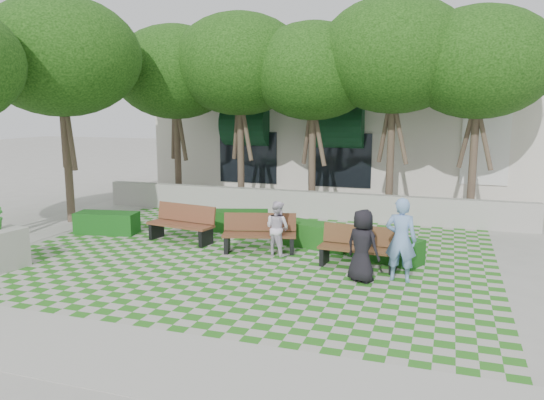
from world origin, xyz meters
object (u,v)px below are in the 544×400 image
(person_dark, at_px, (362,246))
(bench_mid, at_px, (260,234))
(hedge_east, at_px, (386,248))
(hedge_midleft, at_px, (239,221))
(planter_back, at_px, (0,247))
(bench_west, at_px, (182,224))
(person_blue, at_px, (401,240))
(hedge_west, at_px, (107,223))
(bench_east, at_px, (359,248))
(person_white, at_px, (277,228))
(hedge_midright, at_px, (318,236))

(person_dark, bearing_deg, bench_mid, -3.04)
(hedge_east, xyz_separation_m, person_dark, (-0.31, -1.76, 0.49))
(hedge_midleft, bearing_deg, bench_mid, -55.59)
(planter_back, distance_m, person_dark, 8.40)
(bench_west, distance_m, person_blue, 6.36)
(bench_west, height_order, person_blue, person_blue)
(planter_back, bearing_deg, hedge_west, 86.14)
(bench_west, relative_size, planter_back, 1.32)
(bench_east, distance_m, hedge_east, 0.93)
(bench_east, bearing_deg, bench_mid, 173.38)
(person_dark, bearing_deg, planter_back, 36.74)
(hedge_midleft, bearing_deg, person_white, -48.40)
(hedge_west, distance_m, person_blue, 8.93)
(planter_back, bearing_deg, bench_east, 18.98)
(bench_east, distance_m, bench_mid, 2.74)
(person_blue, xyz_separation_m, person_dark, (-0.78, -0.30, -0.13))
(person_white, bearing_deg, hedge_midleft, -26.16)
(bench_west, distance_m, person_dark, 5.69)
(hedge_west, xyz_separation_m, person_dark, (7.96, -2.03, 0.48))
(hedge_east, bearing_deg, person_white, -172.99)
(hedge_east, distance_m, person_blue, 1.65)
(bench_east, height_order, hedge_midright, bench_east)
(person_dark, bearing_deg, person_blue, -134.13)
(planter_back, bearing_deg, bench_mid, 31.69)
(planter_back, relative_size, person_white, 1.11)
(bench_mid, height_order, hedge_west, bench_mid)
(bench_west, height_order, hedge_midright, bench_west)
(bench_mid, relative_size, hedge_west, 1.10)
(hedge_midright, distance_m, planter_back, 7.86)
(hedge_east, height_order, hedge_west, hedge_west)
(hedge_midleft, distance_m, person_dark, 5.69)
(person_blue, bearing_deg, planter_back, 17.77)
(bench_mid, height_order, person_white, person_white)
(hedge_east, xyz_separation_m, person_blue, (0.47, -1.46, 0.61))
(hedge_midleft, relative_size, person_white, 1.26)
(bench_west, bearing_deg, bench_east, 0.75)
(bench_mid, xyz_separation_m, planter_back, (-5.30, -3.27, 0.04))
(bench_west, height_order, person_dark, person_dark)
(bench_east, xyz_separation_m, hedge_west, (-7.73, 1.01, -0.15))
(bench_mid, xyz_separation_m, hedge_west, (-5.05, 0.49, -0.16))
(bench_east, relative_size, hedge_east, 1.07)
(bench_mid, distance_m, hedge_midright, 1.64)
(bench_mid, distance_m, planter_back, 6.23)
(person_blue, bearing_deg, person_dark, 26.08)
(bench_mid, bearing_deg, person_white, -28.07)
(hedge_east, bearing_deg, hedge_west, 178.14)
(person_blue, bearing_deg, hedge_midright, -37.61)
(planter_back, distance_m, person_blue, 9.23)
(hedge_east, xyz_separation_m, hedge_west, (-8.27, 0.27, 0.01))
(hedge_midleft, bearing_deg, person_blue, -33.04)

